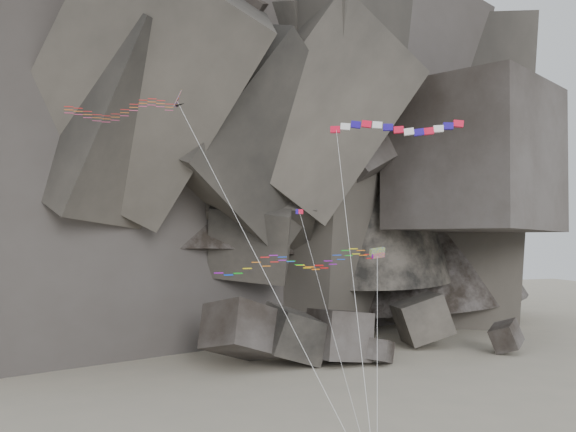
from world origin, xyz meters
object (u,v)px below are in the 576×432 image
object	(u,v)px
banner_kite	(397,129)
pennant_kite	(311,255)
parafoil_kite	(294,261)
delta_kite	(117,110)

from	to	relation	value
banner_kite	pennant_kite	xyz separation A→B (m)	(-6.85, 0.29, -9.54)
banner_kite	parafoil_kite	bearing A→B (deg)	-157.56
delta_kite	banner_kite	bearing A→B (deg)	6.75
banner_kite	parafoil_kite	xyz separation A→B (m)	(-8.17, 0.20, -9.96)
delta_kite	parafoil_kite	bearing A→B (deg)	2.97
banner_kite	pennant_kite	size ratio (longest dim) A/B	1.42
delta_kite	pennant_kite	xyz separation A→B (m)	(13.72, -2.32, -10.37)
parafoil_kite	pennant_kite	distance (m)	1.38
banner_kite	parafoil_kite	distance (m)	12.88
banner_kite	parafoil_kite	size ratio (longest dim) A/B	1.70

